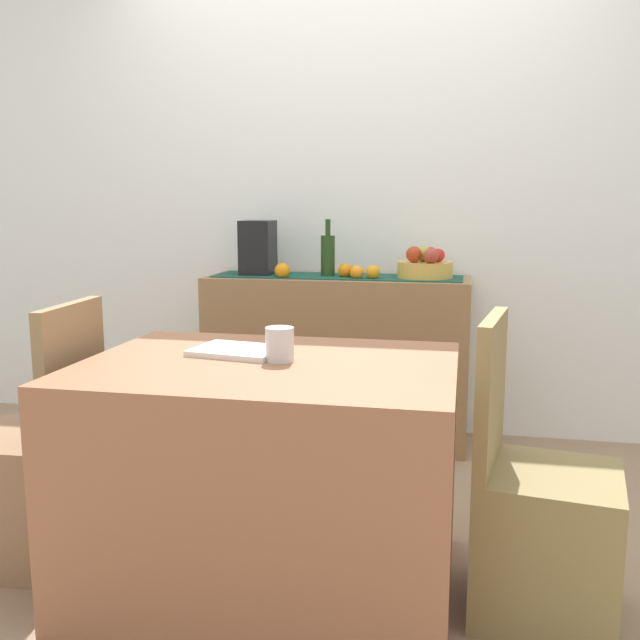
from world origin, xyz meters
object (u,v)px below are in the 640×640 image
(sideboard_console, at_px, (337,359))
(coffee_maker, at_px, (258,248))
(fruit_bowl, at_px, (425,270))
(open_book, at_px, (238,351))
(chair_near_window, at_px, (34,485))
(wine_bottle, at_px, (328,255))
(dining_table, at_px, (269,475))
(coffee_cup, at_px, (280,344))
(chair_by_corner, at_px, (542,530))

(sideboard_console, relative_size, coffee_maker, 4.73)
(fruit_bowl, distance_m, open_book, 1.46)
(sideboard_console, height_order, chair_near_window, chair_near_window)
(coffee_maker, bearing_deg, open_book, -76.15)
(sideboard_console, distance_m, coffee_maker, 0.70)
(wine_bottle, bearing_deg, fruit_bowl, 0.00)
(dining_table, xyz_separation_m, coffee_cup, (0.04, 0.01, 0.42))
(dining_table, height_order, coffee_cup, coffee_cup)
(coffee_maker, bearing_deg, chair_near_window, -104.52)
(coffee_maker, height_order, open_book, coffee_maker)
(sideboard_console, bearing_deg, open_book, -93.46)
(fruit_bowl, height_order, coffee_maker, coffee_maker)
(coffee_cup, bearing_deg, open_book, 153.44)
(dining_table, relative_size, coffee_cup, 10.77)
(sideboard_console, bearing_deg, fruit_bowl, 0.00)
(wine_bottle, height_order, open_book, wine_bottle)
(dining_table, distance_m, coffee_cup, 0.42)
(wine_bottle, relative_size, chair_by_corner, 0.32)
(chair_by_corner, bearing_deg, dining_table, -179.82)
(coffee_maker, xyz_separation_m, chair_by_corner, (1.30, -1.45, -0.73))
(coffee_maker, xyz_separation_m, dining_table, (0.46, -1.45, -0.62))
(open_book, bearing_deg, dining_table, -27.86)
(wine_bottle, distance_m, coffee_maker, 0.37)
(open_book, xyz_separation_m, chair_by_corner, (0.96, -0.09, -0.48))
(fruit_bowl, height_order, wine_bottle, wine_bottle)
(sideboard_console, xyz_separation_m, dining_table, (0.04, -1.45, -0.06))
(fruit_bowl, height_order, open_book, fruit_bowl)
(fruit_bowl, bearing_deg, chair_near_window, -130.36)
(sideboard_console, distance_m, open_book, 1.40)
(open_book, bearing_deg, chair_by_corner, 3.70)
(open_book, height_order, chair_near_window, chair_near_window)
(sideboard_console, bearing_deg, chair_near_window, -118.64)
(chair_by_corner, bearing_deg, sideboard_console, 121.32)
(dining_table, relative_size, open_book, 4.09)
(sideboard_console, distance_m, coffee_cup, 1.49)
(open_book, distance_m, chair_by_corner, 1.08)
(wine_bottle, relative_size, dining_table, 0.25)
(sideboard_console, xyz_separation_m, open_book, (-0.08, -1.36, 0.32))
(coffee_maker, height_order, coffee_cup, coffee_maker)
(wine_bottle, bearing_deg, chair_by_corner, -57.31)
(open_book, relative_size, chair_by_corner, 0.31)
(sideboard_console, height_order, dining_table, sideboard_console)
(dining_table, bearing_deg, coffee_maker, 107.62)
(fruit_bowl, height_order, dining_table, fruit_bowl)
(wine_bottle, bearing_deg, coffee_cup, -84.87)
(wine_bottle, relative_size, open_book, 1.04)
(sideboard_console, bearing_deg, wine_bottle, 180.00)
(coffee_maker, bearing_deg, chair_by_corner, -48.15)
(fruit_bowl, height_order, chair_near_window, fruit_bowl)
(fruit_bowl, relative_size, open_book, 0.97)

